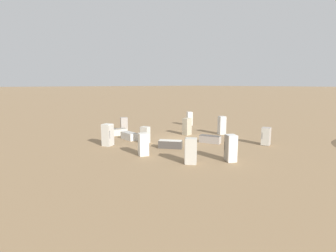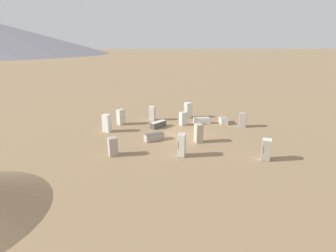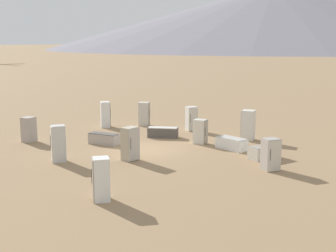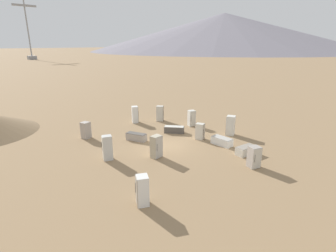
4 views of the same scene
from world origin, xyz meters
TOP-DOWN VIEW (x-y plane):
  - ground_plane at (0.00, 0.00)m, footprint 1000.00×1000.00m
  - discarded_fridge_0 at (3.25, -0.91)m, footprint 0.79×0.88m
  - discarded_fridge_1 at (-4.02, 6.08)m, footprint 0.87×0.84m
  - discarded_fridge_2 at (6.15, -2.04)m, footprint 0.95×0.98m
  - discarded_fridge_3 at (2.74, 1.84)m, footprint 1.67×1.81m
  - discarded_fridge_4 at (-1.08, 2.59)m, footprint 1.29×1.91m
  - discarded_fridge_5 at (5.58, 2.25)m, footprint 0.82×0.82m
  - discarded_fridge_6 at (3.52, -3.07)m, footprint 0.79×1.74m
  - discarded_fridge_7 at (1.75, -7.00)m, footprint 0.88×0.88m
  - discarded_fridge_8 at (3.29, -5.45)m, footprint 1.70×0.95m
  - discarded_fridge_9 at (-4.93, 0.76)m, footprint 0.83×0.77m
  - discarded_fridge_10 at (4.38, 5.77)m, footprint 0.93×0.94m
  - discarded_fridge_11 at (-2.06, -1.28)m, footprint 0.83×0.72m
  - discarded_fridge_12 at (2.00, 7.05)m, footprint 0.90×0.92m
  - discarded_fridge_13 at (-6.45, -5.39)m, footprint 0.85×0.85m

SIDE VIEW (x-z plane):
  - ground_plane at x=0.00m, z-range 0.00..0.00m
  - discarded_fridge_3 at x=2.74m, z-range 0.00..0.63m
  - discarded_fridge_8 at x=3.29m, z-range 0.00..0.65m
  - discarded_fridge_4 at x=-1.08m, z-range 0.00..0.65m
  - discarded_fridge_6 at x=3.52m, z-range 0.00..0.65m
  - discarded_fridge_0 at x=3.25m, z-range 0.00..1.42m
  - discarded_fridge_1 at x=-4.02m, z-range 0.00..1.47m
  - discarded_fridge_7 at x=1.75m, z-range 0.00..1.49m
  - discarded_fridge_5 at x=5.58m, z-range 0.00..1.60m
  - discarded_fridge_10 at x=4.38m, z-range 0.00..1.65m
  - discarded_fridge_13 at x=-6.45m, z-range 0.00..1.65m
  - discarded_fridge_11 at x=-2.06m, z-range 0.00..1.67m
  - discarded_fridge_12 at x=2.00m, z-range 0.00..1.76m
  - discarded_fridge_2 at x=6.15m, z-range 0.00..1.80m
  - discarded_fridge_9 at x=-4.93m, z-range 0.00..1.83m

